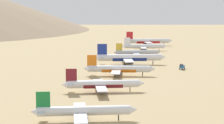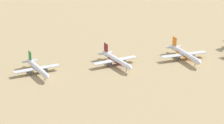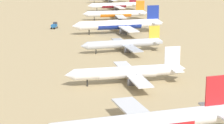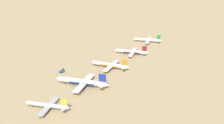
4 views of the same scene
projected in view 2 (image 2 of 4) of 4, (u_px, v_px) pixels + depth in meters
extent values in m
cylinder|color=silver|center=(38.00, 68.00, 318.48)|extent=(35.23, 8.66, 3.70)
cone|color=silver|center=(48.00, 77.00, 302.69)|extent=(3.60, 4.03, 3.63)
cone|color=silver|center=(29.00, 60.00, 334.11)|extent=(3.17, 3.69, 3.33)
cube|color=#197A38|center=(30.00, 56.00, 329.76)|extent=(5.35, 1.10, 6.82)
cube|color=silver|center=(30.00, 61.00, 331.57)|extent=(4.75, 12.01, 0.35)
cube|color=silver|center=(37.00, 69.00, 319.91)|extent=(9.54, 33.47, 0.44)
cylinder|color=#4C4C54|center=(45.00, 69.00, 322.34)|extent=(4.37, 2.80, 2.24)
cylinder|color=#4C4C54|center=(29.00, 72.00, 317.08)|extent=(4.37, 2.80, 2.24)
cylinder|color=black|center=(45.00, 78.00, 308.21)|extent=(0.43, 0.43, 3.72)
cylinder|color=black|center=(40.00, 70.00, 322.38)|extent=(0.43, 0.43, 3.72)
cylinder|color=black|center=(33.00, 71.00, 320.10)|extent=(0.43, 0.43, 3.72)
cylinder|color=white|center=(116.00, 60.00, 334.25)|extent=(36.82, 9.38, 3.87)
cone|color=white|center=(131.00, 68.00, 317.83)|extent=(3.80, 4.24, 3.79)
cone|color=white|center=(104.00, 52.00, 350.51)|extent=(3.35, 3.87, 3.48)
cube|color=maroon|center=(106.00, 48.00, 345.97)|extent=(5.59, 1.20, 7.13)
cube|color=silver|center=(106.00, 53.00, 347.87)|extent=(5.07, 12.57, 0.37)
cube|color=silver|center=(115.00, 60.00, 335.74)|extent=(10.28, 34.99, 0.46)
cylinder|color=#4C4C54|center=(123.00, 61.00, 338.33)|extent=(4.58, 2.96, 2.34)
cylinder|color=#4C4C54|center=(109.00, 64.00, 332.74)|extent=(4.58, 2.96, 2.34)
cylinder|color=black|center=(126.00, 69.00, 323.57)|extent=(0.45, 0.45, 3.89)
cylinder|color=black|center=(118.00, 61.00, 338.34)|extent=(0.45, 0.45, 3.89)
cylinder|color=black|center=(112.00, 63.00, 335.92)|extent=(0.45, 0.45, 3.89)
cylinder|color=maroon|center=(116.00, 60.00, 334.35)|extent=(20.52, 6.89, 3.88)
cylinder|color=silver|center=(185.00, 54.00, 345.85)|extent=(38.96, 4.42, 4.11)
cone|color=silver|center=(200.00, 63.00, 327.19)|extent=(3.49, 4.05, 4.03)
cone|color=silver|center=(172.00, 46.00, 364.31)|extent=(3.06, 3.72, 3.70)
cube|color=orange|center=(175.00, 42.00, 359.27)|extent=(5.95, 0.43, 7.57)
cube|color=silver|center=(174.00, 47.00, 361.32)|extent=(3.56, 13.00, 0.39)
cube|color=silver|center=(184.00, 54.00, 347.52)|extent=(5.70, 36.81, 0.49)
cylinder|color=#4C4C54|center=(192.00, 56.00, 349.43)|extent=(4.56, 2.52, 2.49)
cylinder|color=#4C4C54|center=(177.00, 58.00, 345.08)|extent=(4.56, 2.52, 2.49)
cylinder|color=black|center=(195.00, 63.00, 333.66)|extent=(0.48, 0.48, 4.13)
cylinder|color=black|center=(186.00, 56.00, 350.00)|extent=(0.48, 0.48, 4.13)
cylinder|color=black|center=(180.00, 57.00, 348.11)|extent=(0.48, 0.48, 4.13)
cylinder|color=orange|center=(185.00, 55.00, 345.95)|extent=(21.44, 4.29, 4.12)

